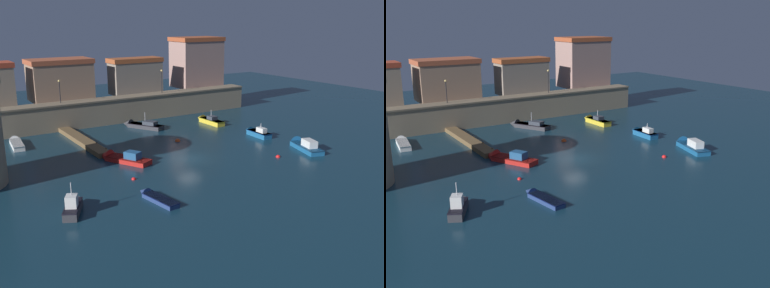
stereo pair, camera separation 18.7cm
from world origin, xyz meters
The scene contains 17 objects.
ground_plane centered at (0.00, 0.00, 0.00)m, with size 125.43×125.43×0.00m, color #112D3D.
quay_wall centered at (0.00, 22.32, 1.96)m, with size 49.64×3.14×3.90m.
old_town_backdrop centered at (2.60, 26.17, 7.24)m, with size 45.84×5.87×8.81m.
pier_dock centered at (-8.01, 13.32, 0.30)m, with size 1.64×15.17×0.70m.
quay_lamp_0 centered at (-7.78, 22.32, 6.13)m, with size 0.32×0.32×3.35m.
quay_lamp_1 centered at (9.06, 22.32, 6.38)m, with size 0.32×0.32×3.78m.
moored_boat_0 centered at (14.24, -4.15, 0.44)m, with size 3.71×6.93×2.03m.
moored_boat_1 centered at (-16.26, -7.05, 0.56)m, with size 3.10×4.50×2.99m.
moored_boat_2 centered at (13.53, 3.84, 0.45)m, with size 1.60×5.05×2.24m.
moored_boat_3 centered at (12.47, 13.81, 0.44)m, with size 1.53×6.15×2.50m.
moored_boat_4 centered at (-7.05, 3.57, 0.39)m, with size 4.64×6.82×1.93m.
moored_boat_5 centered at (-9.29, -8.47, 0.24)m, with size 1.84×5.33×1.07m.
moored_boat_6 centered at (-15.53, 17.14, 0.33)m, with size 1.90×6.36×1.24m.
moored_boat_7 centered at (2.21, 16.88, 0.40)m, with size 4.68×6.76×2.86m.
mooring_buoy_0 centered at (2.83, 7.28, 0.00)m, with size 0.70×0.70×0.70m, color #EA4C19.
mooring_buoy_1 centered at (9.04, -5.20, 0.00)m, with size 0.54×0.54×0.54m, color red.
mooring_buoy_2 centered at (-8.54, -2.73, 0.00)m, with size 0.45×0.45×0.45m, color red.
Camera 1 is at (-27.15, -41.83, 15.84)m, focal length 42.09 mm.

